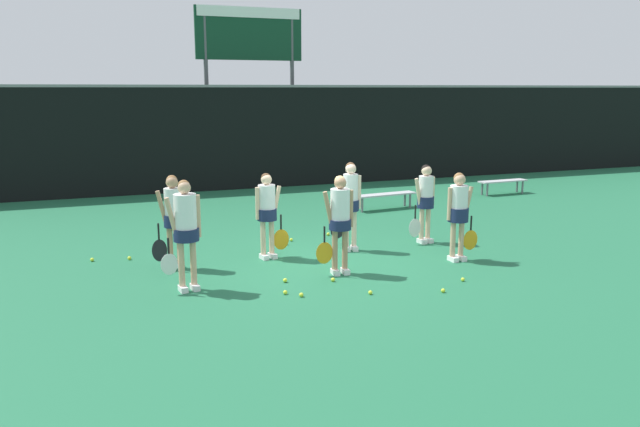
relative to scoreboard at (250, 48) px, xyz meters
name	(u,v)px	position (x,y,z in m)	size (l,w,h in m)	color
ground_plane	(322,263)	(-1.39, -10.51, -4.54)	(140.00, 140.00, 0.00)	#216642
fence_windscreen	(220,138)	(-1.39, -1.40, -2.87)	(60.00, 0.08, 3.32)	black
scoreboard	(250,48)	(0.00, 0.00, 0.00)	(3.64, 0.15, 5.85)	#515156
bench_courtside	(384,196)	(2.07, -6.13, -4.18)	(1.87, 0.54, 0.42)	#B2B2B7
bench_far	(503,182)	(6.58, -5.22, -4.18)	(1.64, 0.42, 0.43)	#B2B2B7
player_0	(185,225)	(-3.99, -11.24, -3.46)	(0.67, 0.41, 1.80)	tan
player_1	(340,216)	(-1.35, -11.24, -3.51)	(0.68, 0.39, 1.74)	tan
player_2	(459,209)	(1.07, -11.22, -3.55)	(0.68, 0.39, 1.68)	tan
player_3	(173,214)	(-4.01, -9.90, -3.54)	(0.63, 0.35, 1.71)	tan
player_4	(267,209)	(-2.24, -9.81, -3.58)	(0.67, 0.37, 1.65)	beige
player_5	(350,199)	(-0.53, -9.81, -3.49)	(0.63, 0.34, 1.78)	beige
player_6	(425,197)	(1.20, -9.79, -3.57)	(0.63, 0.35, 1.66)	beige
tennis_ball_0	(301,295)	(-2.38, -12.20, -4.51)	(0.07, 0.07, 0.07)	#CCE033
tennis_ball_1	(463,279)	(0.44, -12.40, -4.51)	(0.07, 0.07, 0.07)	#CCE033
tennis_ball_2	(328,234)	(-0.47, -8.48, -4.51)	(0.07, 0.07, 0.07)	#CCE033
tennis_ball_3	(92,260)	(-5.42, -8.86, -4.51)	(0.07, 0.07, 0.07)	#CCE033
tennis_ball_4	(291,240)	(-1.40, -8.68, -4.51)	(0.07, 0.07, 0.07)	#CCE033
tennis_ball_5	(333,280)	(-1.62, -11.64, -4.51)	(0.07, 0.07, 0.07)	#CCE033
tennis_ball_6	(443,291)	(-0.18, -12.79, -4.51)	(0.07, 0.07, 0.07)	#CCE033
tennis_ball_7	(286,244)	(-1.60, -8.97, -4.51)	(0.07, 0.07, 0.07)	#CCE033
tennis_ball_8	(129,258)	(-4.75, -9.00, -4.51)	(0.07, 0.07, 0.07)	#CCE033
tennis_ball_9	(285,280)	(-2.39, -11.39, -4.51)	(0.07, 0.07, 0.07)	#CCE033
tennis_ball_10	(370,293)	(-1.32, -12.47, -4.51)	(0.07, 0.07, 0.07)	#CCE033
tennis_ball_11	(285,292)	(-2.58, -11.99, -4.51)	(0.07, 0.07, 0.07)	#CCE033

